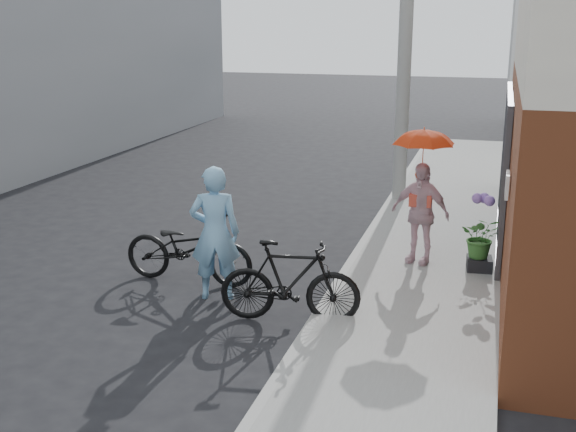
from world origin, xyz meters
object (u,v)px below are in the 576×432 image
at_px(planter, 479,264).
at_px(bike_left, 189,248).
at_px(bike_right, 290,282).
at_px(kimono_woman, 420,213).
at_px(officer, 215,233).
at_px(utility_pole, 406,32).

bearing_deg(planter, bike_left, -161.07).
xyz_separation_m(bike_right, planter, (2.28, 2.36, -0.33)).
xyz_separation_m(bike_right, kimono_woman, (1.35, 2.48, 0.36)).
bearing_deg(bike_left, bike_right, -116.32).
relative_size(officer, planter, 5.11).
bearing_deg(bike_right, utility_pole, -13.30).
distance_m(utility_pole, officer, 6.75).
bearing_deg(officer, planter, -169.11).
bearing_deg(bike_left, kimono_woman, -63.12).
bearing_deg(bike_right, kimono_woman, -37.49).
distance_m(officer, bike_right, 1.38).
xyz_separation_m(utility_pole, kimono_woman, (0.85, -4.02, -2.59)).
distance_m(utility_pole, bike_right, 7.16).
bearing_deg(planter, kimono_woman, 172.86).
distance_m(bike_left, planter, 4.36).
xyz_separation_m(bike_left, planter, (4.11, 1.41, -0.31)).
relative_size(utility_pole, bike_right, 3.87).
bearing_deg(officer, bike_left, -53.78).
distance_m(utility_pole, kimono_woman, 4.86).
xyz_separation_m(bike_left, bike_right, (1.83, -0.95, 0.02)).
distance_m(bike_left, kimono_woman, 3.55).
distance_m(kimono_woman, planter, 1.17).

